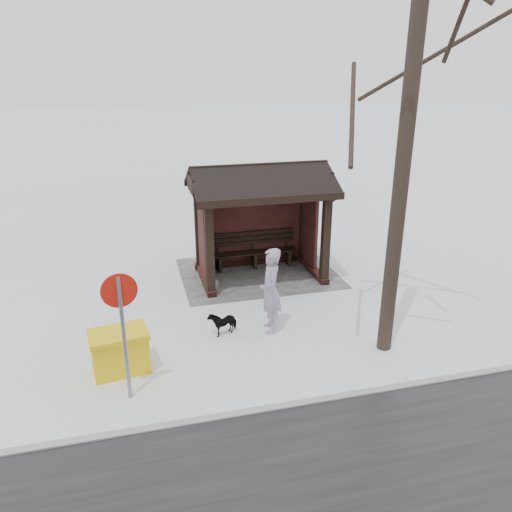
# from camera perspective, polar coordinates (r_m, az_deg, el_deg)

# --- Properties ---
(ground) EXTENTS (120.00, 120.00, 0.00)m
(ground) POSITION_cam_1_polar(r_m,az_deg,el_deg) (13.65, 0.44, -2.31)
(ground) COLOR white
(ground) RESTS_ON ground
(kerb) EXTENTS (120.00, 0.15, 0.06)m
(kerb) POSITION_cam_1_polar(r_m,az_deg,el_deg) (9.12, 9.73, -15.56)
(kerb) COLOR gray
(kerb) RESTS_ON ground
(trampled_patch) EXTENTS (4.20, 3.20, 0.02)m
(trampled_patch) POSITION_cam_1_polar(r_m,az_deg,el_deg) (13.82, 0.22, -1.96)
(trampled_patch) COLOR gray
(trampled_patch) RESTS_ON ground
(bus_shelter) EXTENTS (3.60, 2.40, 3.09)m
(bus_shelter) POSITION_cam_1_polar(r_m,az_deg,el_deg) (13.09, 0.28, 6.70)
(bus_shelter) COLOR #331812
(bus_shelter) RESTS_ON ground
(tree_near) EXTENTS (3.42, 3.42, 9.03)m
(tree_near) POSITION_cam_1_polar(r_m,az_deg,el_deg) (9.25, 18.11, 24.77)
(tree_near) COLOR black
(tree_near) RESTS_ON ground
(pedestrian) EXTENTS (0.52, 0.73, 1.88)m
(pedestrian) POSITION_cam_1_polar(r_m,az_deg,el_deg) (10.56, 1.68, -3.99)
(pedestrian) COLOR #9288A0
(pedestrian) RESTS_ON ground
(dog) EXTENTS (0.69, 0.52, 0.53)m
(dog) POSITION_cam_1_polar(r_m,az_deg,el_deg) (10.77, -3.83, -7.53)
(dog) COLOR black
(dog) RESTS_ON ground
(grit_bin) EXTENTS (1.15, 0.87, 0.81)m
(grit_bin) POSITION_cam_1_polar(r_m,az_deg,el_deg) (9.79, -15.30, -10.44)
(grit_bin) COLOR #DCBB0C
(grit_bin) RESTS_ON ground
(road_sign) EXTENTS (0.59, 0.13, 2.32)m
(road_sign) POSITION_cam_1_polar(r_m,az_deg,el_deg) (8.43, -15.15, -6.01)
(road_sign) COLOR gray
(road_sign) RESTS_ON ground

